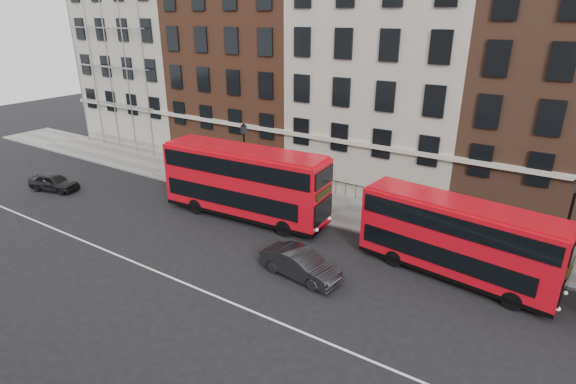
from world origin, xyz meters
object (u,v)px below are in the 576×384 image
Objects in this scene: bus_b at (244,181)px; car_front at (300,264)px; bus_c at (457,238)px; car_rear at (54,182)px.

car_front is (6.93, -4.30, -1.83)m from bus_b.
bus_c is 7.99m from car_front.
bus_c is 2.29× the size of car_front.
bus_b is at bearing -172.91° from bus_c.
bus_b is 2.61× the size of car_front.
bus_b is 8.36m from car_front.
car_front is (22.29, -0.20, 0.06)m from car_rear.
bus_b is 2.93× the size of car_rear.
bus_b is 16.00m from car_rear.
bus_c is at bearing -3.66° from bus_b.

